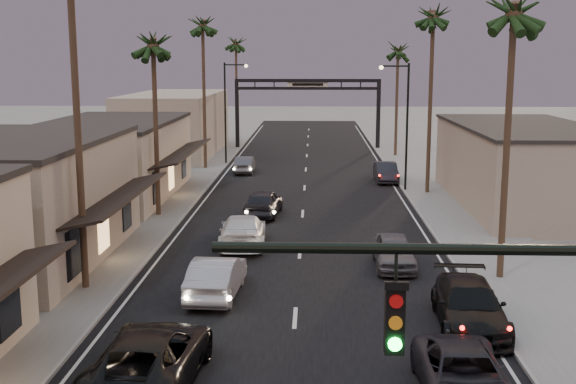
# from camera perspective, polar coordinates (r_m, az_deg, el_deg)

# --- Properties ---
(ground) EXTENTS (200.00, 200.00, 0.00)m
(ground) POSITION_cam_1_polar(r_m,az_deg,el_deg) (46.78, 1.22, -0.97)
(ground) COLOR slate
(ground) RESTS_ON ground
(road) EXTENTS (14.00, 120.00, 0.02)m
(road) POSITION_cam_1_polar(r_m,az_deg,el_deg) (51.69, 1.30, 0.13)
(road) COLOR black
(road) RESTS_ON ground
(sidewalk_left) EXTENTS (5.00, 92.00, 0.12)m
(sidewalk_left) POSITION_cam_1_polar(r_m,az_deg,el_deg) (59.45, -7.81, 1.44)
(sidewalk_left) COLOR slate
(sidewalk_left) RESTS_ON ground
(sidewalk_right) EXTENTS (5.00, 92.00, 0.12)m
(sidewalk_right) POSITION_cam_1_polar(r_m,az_deg,el_deg) (59.25, 10.61, 1.33)
(sidewalk_right) COLOR slate
(sidewalk_right) RESTS_ON ground
(storefront_mid) EXTENTS (8.00, 14.00, 5.50)m
(storefront_mid) POSITION_cam_1_polar(r_m,az_deg,el_deg) (35.24, -20.76, -0.85)
(storefront_mid) COLOR gray
(storefront_mid) RESTS_ON ground
(storefront_far) EXTENTS (8.00, 16.00, 5.00)m
(storefront_far) POSITION_cam_1_polar(r_m,az_deg,el_deg) (50.21, -13.76, 2.41)
(storefront_far) COLOR #C2AF94
(storefront_far) RESTS_ON ground
(storefront_dist) EXTENTS (8.00, 20.00, 6.00)m
(storefront_dist) POSITION_cam_1_polar(r_m,az_deg,el_deg) (72.42, -8.87, 5.35)
(storefront_dist) COLOR gray
(storefront_dist) RESTS_ON ground
(building_right) EXTENTS (8.00, 18.00, 5.00)m
(building_right) POSITION_cam_1_polar(r_m,az_deg,el_deg) (48.24, 18.11, 1.88)
(building_right) COLOR gray
(building_right) RESTS_ON ground
(arch) EXTENTS (15.20, 0.40, 7.27)m
(arch) POSITION_cam_1_polar(r_m,az_deg,el_deg) (75.95, 1.56, 7.61)
(arch) COLOR black
(arch) RESTS_ON ground
(streetlight_right) EXTENTS (2.13, 0.30, 9.00)m
(streetlight_right) POSITION_cam_1_polar(r_m,az_deg,el_deg) (51.39, 9.10, 5.93)
(streetlight_right) COLOR black
(streetlight_right) RESTS_ON ground
(streetlight_left) EXTENTS (2.13, 0.30, 9.00)m
(streetlight_left) POSITION_cam_1_polar(r_m,az_deg,el_deg) (64.42, -4.74, 6.90)
(streetlight_left) COLOR black
(streetlight_left) RESTS_ON ground
(palm_lc) EXTENTS (3.20, 3.20, 12.20)m
(palm_lc) POSITION_cam_1_polar(r_m,az_deg,el_deg) (42.88, -10.63, 11.90)
(palm_lc) COLOR #38281C
(palm_lc) RESTS_ON ground
(palm_ld) EXTENTS (3.20, 3.20, 14.20)m
(palm_ld) POSITION_cam_1_polar(r_m,az_deg,el_deg) (61.64, -6.77, 13.30)
(palm_ld) COLOR #38281C
(palm_ld) RESTS_ON ground
(palm_ra) EXTENTS (3.20, 3.20, 13.20)m
(palm_ra) POSITION_cam_1_polar(r_m,az_deg,el_deg) (30.99, 17.47, 14.06)
(palm_ra) COLOR #38281C
(palm_ra) RESTS_ON ground
(palm_rb) EXTENTS (3.20, 3.20, 14.20)m
(palm_rb) POSITION_cam_1_polar(r_m,az_deg,el_deg) (50.60, 11.42, 13.83)
(palm_rb) COLOR #38281C
(palm_rb) RESTS_ON ground
(palm_rc) EXTENTS (3.20, 3.20, 12.20)m
(palm_rc) POSITION_cam_1_polar(r_m,az_deg,el_deg) (70.32, 8.70, 11.30)
(palm_rc) COLOR #38281C
(palm_rc) RESTS_ON ground
(palm_far) EXTENTS (3.20, 3.20, 13.20)m
(palm_far) POSITION_cam_1_polar(r_m,az_deg,el_deg) (84.36, -4.14, 11.88)
(palm_far) COLOR #38281C
(palm_far) RESTS_ON ground
(oncoming_pickup) EXTENTS (3.12, 6.25, 1.70)m
(oncoming_pickup) POSITION_cam_1_polar(r_m,az_deg,el_deg) (21.47, -10.88, -12.72)
(oncoming_pickup) COLOR black
(oncoming_pickup) RESTS_ON ground
(oncoming_silver) EXTENTS (1.96, 4.96, 1.61)m
(oncoming_silver) POSITION_cam_1_polar(r_m,az_deg,el_deg) (28.76, -5.68, -6.66)
(oncoming_silver) COLOR #9F9EA4
(oncoming_silver) RESTS_ON ground
(oncoming_white) EXTENTS (2.53, 5.62, 1.60)m
(oncoming_white) POSITION_cam_1_polar(r_m,az_deg,el_deg) (36.17, -3.59, -3.08)
(oncoming_white) COLOR silver
(oncoming_white) RESTS_ON ground
(oncoming_dgrey) EXTENTS (2.35, 4.92, 1.62)m
(oncoming_dgrey) POSITION_cam_1_polar(r_m,az_deg,el_deg) (43.15, -1.98, -0.84)
(oncoming_dgrey) COLOR black
(oncoming_dgrey) RESTS_ON ground
(oncoming_grey_far) EXTENTS (1.50, 4.20, 1.38)m
(oncoming_grey_far) POSITION_cam_1_polar(r_m,az_deg,el_deg) (59.76, -3.44, 2.18)
(oncoming_grey_far) COLOR #48484C
(oncoming_grey_far) RESTS_ON ground
(curbside_near) EXTENTS (2.37, 5.10, 1.42)m
(curbside_near) POSITION_cam_1_polar(r_m,az_deg,el_deg) (20.88, 13.74, -13.95)
(curbside_near) COLOR black
(curbside_near) RESTS_ON ground
(curbside_black) EXTENTS (2.54, 5.66, 1.61)m
(curbside_black) POSITION_cam_1_polar(r_m,az_deg,el_deg) (26.11, 14.14, -8.71)
(curbside_black) COLOR black
(curbside_black) RESTS_ON ground
(curbside_grey) EXTENTS (1.80, 4.38, 1.49)m
(curbside_grey) POSITION_cam_1_polar(r_m,az_deg,el_deg) (32.85, 8.38, -4.65)
(curbside_grey) COLOR #4E4E53
(curbside_grey) RESTS_ON ground
(curbside_far) EXTENTS (1.64, 4.57, 1.50)m
(curbside_far) POSITION_cam_1_polar(r_m,az_deg,el_deg) (55.75, 7.74, 1.57)
(curbside_far) COLOR black
(curbside_far) RESTS_ON ground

